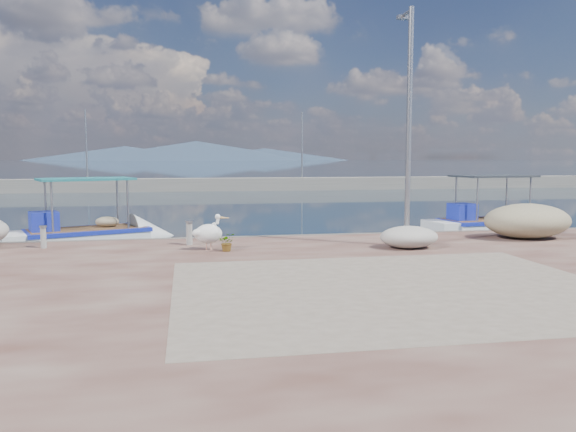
# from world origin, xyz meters

# --- Properties ---
(ground) EXTENTS (1400.00, 1400.00, 0.00)m
(ground) POSITION_xyz_m (0.00, 0.00, 0.00)
(ground) COLOR #162635
(ground) RESTS_ON ground
(quay) EXTENTS (44.00, 22.00, 0.50)m
(quay) POSITION_xyz_m (0.00, -6.00, 0.25)
(quay) COLOR #4B2720
(quay) RESTS_ON ground
(quay_patch) EXTENTS (9.00, 7.00, 0.01)m
(quay_patch) POSITION_xyz_m (1.00, -3.00, 0.50)
(quay_patch) COLOR gray
(quay_patch) RESTS_ON quay
(breakwater) EXTENTS (120.00, 2.20, 7.50)m
(breakwater) POSITION_xyz_m (-0.00, 40.00, 0.60)
(breakwater) COLOR gray
(breakwater) RESTS_ON ground
(mountains) EXTENTS (370.00, 280.00, 22.00)m
(mountains) POSITION_xyz_m (4.39, 650.00, 9.51)
(mountains) COLOR #28384C
(mountains) RESTS_ON ground
(boat_left) EXTENTS (6.17, 3.89, 2.82)m
(boat_left) POSITION_xyz_m (-6.81, 7.63, 0.22)
(boat_left) COLOR white
(boat_left) RESTS_ON ground
(boat_right) EXTENTS (6.07, 2.66, 2.83)m
(boat_right) POSITION_xyz_m (9.45, 7.92, 0.22)
(boat_right) COLOR white
(boat_right) RESTS_ON ground
(pelican) EXTENTS (1.09, 0.64, 1.03)m
(pelican) POSITION_xyz_m (-2.56, 2.48, 0.99)
(pelican) COLOR tan
(pelican) RESTS_ON quay
(lamp_post) EXTENTS (0.44, 0.96, 7.00)m
(lamp_post) POSITION_xyz_m (3.33, 2.17, 3.80)
(lamp_post) COLOR gray
(lamp_post) RESTS_ON quay
(bollard_near) EXTENTS (0.24, 0.24, 0.74)m
(bollard_near) POSITION_xyz_m (-3.11, 3.54, 0.90)
(bollard_near) COLOR gray
(bollard_near) RESTS_ON quay
(bollard_far) EXTENTS (0.22, 0.22, 0.67)m
(bollard_far) POSITION_xyz_m (-7.34, 3.68, 0.86)
(bollard_far) COLOR gray
(bollard_far) RESTS_ON quay
(potted_plant) EXTENTS (0.48, 0.42, 0.53)m
(potted_plant) POSITION_xyz_m (-2.06, 2.15, 0.76)
(potted_plant) COLOR #33722D
(potted_plant) RESTS_ON quay
(net_pile_d) EXTENTS (1.74, 1.30, 0.65)m
(net_pile_d) POSITION_xyz_m (3.25, 1.77, 0.83)
(net_pile_d) COLOR #B3AFA6
(net_pile_d) RESTS_ON quay
(net_pile_c) EXTENTS (2.92, 2.08, 1.15)m
(net_pile_c) POSITION_xyz_m (7.89, 2.98, 1.07)
(net_pile_c) COLOR #BAB28A
(net_pile_c) RESTS_ON quay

